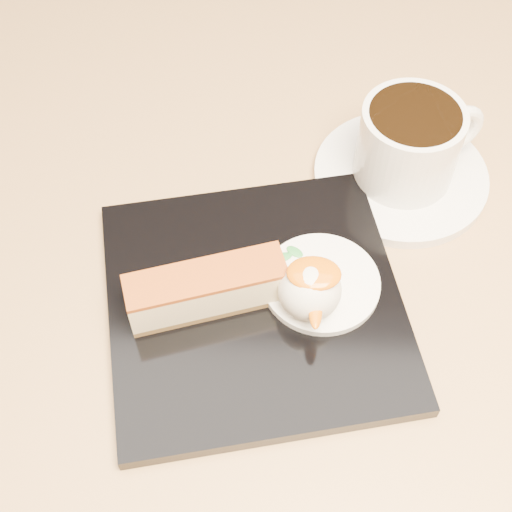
# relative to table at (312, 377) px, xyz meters

# --- Properties ---
(table) EXTENTS (0.80, 0.80, 0.72)m
(table) POSITION_rel_table_xyz_m (0.00, 0.00, 0.00)
(table) COLOR black
(table) RESTS_ON ground
(dessert_plate) EXTENTS (0.26, 0.26, 0.01)m
(dessert_plate) POSITION_rel_table_xyz_m (-0.05, -0.02, 0.16)
(dessert_plate) COLOR black
(dessert_plate) RESTS_ON table
(cheesecake) EXTENTS (0.12, 0.07, 0.04)m
(cheesecake) POSITION_rel_table_xyz_m (-0.09, -0.02, 0.19)
(cheesecake) COLOR brown
(cheesecake) RESTS_ON dessert_plate
(cream_smear) EXTENTS (0.09, 0.09, 0.01)m
(cream_smear) POSITION_rel_table_xyz_m (-0.00, -0.00, 0.17)
(cream_smear) COLOR white
(cream_smear) RESTS_ON dessert_plate
(ice_cream_scoop) EXTENTS (0.05, 0.05, 0.05)m
(ice_cream_scoop) POSITION_rel_table_xyz_m (-0.01, -0.02, 0.19)
(ice_cream_scoop) COLOR white
(ice_cream_scoop) RESTS_ON cream_smear
(mango_sauce) EXTENTS (0.04, 0.03, 0.01)m
(mango_sauce) POSITION_rel_table_xyz_m (-0.01, -0.02, 0.21)
(mango_sauce) COLOR #D86506
(mango_sauce) RESTS_ON ice_cream_scoop
(mint_sprig) EXTENTS (0.03, 0.02, 0.00)m
(mint_sprig) POSITION_rel_table_xyz_m (-0.03, 0.02, 0.17)
(mint_sprig) COLOR #2E8C36
(mint_sprig) RESTS_ON cream_smear
(saucer) EXTENTS (0.15, 0.15, 0.01)m
(saucer) POSITION_rel_table_xyz_m (0.07, 0.12, 0.16)
(saucer) COLOR white
(saucer) RESTS_ON table
(coffee_cup) EXTENTS (0.11, 0.08, 0.07)m
(coffee_cup) POSITION_rel_table_xyz_m (0.07, 0.12, 0.20)
(coffee_cup) COLOR white
(coffee_cup) RESTS_ON saucer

